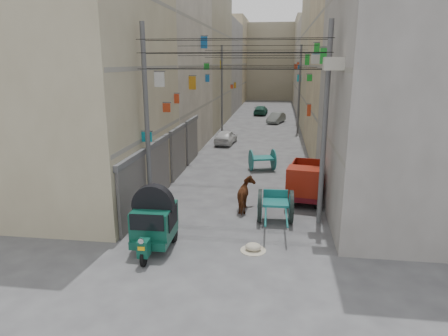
% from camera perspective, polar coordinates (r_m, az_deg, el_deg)
% --- Properties ---
extents(ground, '(140.00, 140.00, 0.00)m').
position_cam_1_polar(ground, '(11.91, -2.27, -17.93)').
color(ground, '#434345').
rests_on(ground, ground).
extents(building_row_left, '(8.00, 62.00, 14.00)m').
position_cam_1_polar(building_row_left, '(45.05, -4.90, 14.81)').
color(building_row_left, tan).
rests_on(building_row_left, ground).
extents(building_row_right, '(8.00, 62.00, 14.00)m').
position_cam_1_polar(building_row_right, '(44.41, 16.36, 14.28)').
color(building_row_right, gray).
rests_on(building_row_right, ground).
extents(end_cap_building, '(22.00, 10.00, 13.00)m').
position_cam_1_polar(end_cap_building, '(75.87, 6.69, 14.78)').
color(end_cap_building, gray).
rests_on(end_cap_building, ground).
extents(shutters_left, '(0.18, 14.40, 2.88)m').
position_cam_1_polar(shutters_left, '(21.59, -7.76, 1.45)').
color(shutters_left, '#49494E').
rests_on(shutters_left, ground).
extents(signboards, '(8.22, 40.52, 5.67)m').
position_cam_1_polar(signboards, '(31.70, 4.57, 9.34)').
color(signboards, '#165DA0').
rests_on(signboards, ground).
extents(ac_units, '(0.70, 6.55, 3.35)m').
position_cam_1_polar(ac_units, '(17.64, 14.51, 17.61)').
color(ac_units, '#B3AEA0').
rests_on(ac_units, ground).
extents(utility_poles, '(7.40, 22.20, 8.00)m').
position_cam_1_polar(utility_poles, '(27.02, 4.02, 9.62)').
color(utility_poles, '#505053').
rests_on(utility_poles, ground).
extents(overhead_cables, '(7.40, 22.52, 1.12)m').
position_cam_1_polar(overhead_cables, '(24.32, 3.71, 15.57)').
color(overhead_cables, black).
rests_on(overhead_cables, ground).
extents(auto_rickshaw, '(1.50, 2.58, 1.80)m').
position_cam_1_polar(auto_rickshaw, '(14.37, -9.97, -7.38)').
color(auto_rickshaw, black).
rests_on(auto_rickshaw, ground).
extents(tonga_cart, '(1.50, 3.09, 1.38)m').
position_cam_1_polar(tonga_cart, '(16.67, 7.36, -5.36)').
color(tonga_cart, black).
rests_on(tonga_cart, ground).
extents(mini_truck, '(2.02, 3.53, 1.88)m').
position_cam_1_polar(mini_truck, '(19.20, 11.47, -2.25)').
color(mini_truck, black).
rests_on(mini_truck, ground).
extents(second_cart, '(1.78, 1.66, 1.31)m').
position_cam_1_polar(second_cart, '(24.60, 5.48, 1.26)').
color(second_cart, '#16625F').
rests_on(second_cart, ground).
extents(feed_sack, '(0.57, 0.45, 0.28)m').
position_cam_1_polar(feed_sack, '(14.39, 4.20, -11.17)').
color(feed_sack, '#BCAF9C').
rests_on(feed_sack, ground).
extents(horse, '(0.85, 1.74, 1.45)m').
position_cam_1_polar(horse, '(17.84, 3.21, -3.88)').
color(horse, brown).
rests_on(horse, ground).
extents(distant_car_white, '(1.71, 3.53, 1.16)m').
position_cam_1_polar(distant_car_white, '(32.51, 0.28, 4.45)').
color(distant_car_white, silver).
rests_on(distant_car_white, ground).
extents(distant_car_grey, '(2.15, 3.62, 1.13)m').
position_cam_1_polar(distant_car_grey, '(44.46, 7.48, 7.11)').
color(distant_car_grey, slate).
rests_on(distant_car_grey, ground).
extents(distant_car_green, '(1.76, 3.97, 1.13)m').
position_cam_1_polar(distant_car_green, '(51.52, 5.27, 8.23)').
color(distant_car_green, '#1A4E3E').
rests_on(distant_car_green, ground).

